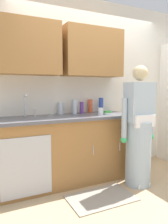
{
  "coord_description": "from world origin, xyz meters",
  "views": [
    {
      "loc": [
        -1.61,
        -2.1,
        1.33
      ],
      "look_at": [
        -0.33,
        0.55,
        1.0
      ],
      "focal_mm": 34.81,
      "sensor_mm": 36.0,
      "label": 1
    }
  ],
  "objects_px": {
    "cup_by_sink": "(101,111)",
    "knife_on_counter": "(51,115)",
    "bottle_water_tall": "(82,108)",
    "sponge": "(107,112)",
    "person_at_sink": "(139,135)",
    "bottle_dish_liquid": "(90,106)",
    "bottle_cleaner_spray": "(75,107)",
    "bottle_water_short": "(101,105)",
    "bottle_soap": "(60,108)",
    "sink": "(31,119)"
  },
  "relations": [
    {
      "from": "cup_by_sink",
      "to": "knife_on_counter",
      "type": "height_order",
      "value": "cup_by_sink"
    },
    {
      "from": "bottle_water_tall",
      "to": "sponge",
      "type": "height_order",
      "value": "bottle_water_tall"
    },
    {
      "from": "cup_by_sink",
      "to": "person_at_sink",
      "type": "bearing_deg",
      "value": -50.23
    },
    {
      "from": "bottle_water_tall",
      "to": "bottle_dish_liquid",
      "type": "height_order",
      "value": "bottle_dish_liquid"
    },
    {
      "from": "bottle_cleaner_spray",
      "to": "cup_by_sink",
      "type": "relative_size",
      "value": 2.1
    },
    {
      "from": "bottle_water_short",
      "to": "knife_on_counter",
      "type": "bearing_deg",
      "value": -176.28
    },
    {
      "from": "person_at_sink",
      "to": "bottle_water_tall",
      "type": "bearing_deg",
      "value": 125.77
    },
    {
      "from": "bottle_soap",
      "to": "sponge",
      "type": "bearing_deg",
      "value": -11.71
    },
    {
      "from": "sink",
      "to": "bottle_cleaner_spray",
      "type": "bearing_deg",
      "value": 13.48
    },
    {
      "from": "sink",
      "to": "bottle_cleaner_spray",
      "type": "distance_m",
      "value": 0.72
    },
    {
      "from": "sink",
      "to": "bottle_dish_liquid",
      "type": "relative_size",
      "value": 2.41
    },
    {
      "from": "bottle_water_tall",
      "to": "cup_by_sink",
      "type": "height_order",
      "value": "bottle_water_tall"
    },
    {
      "from": "sink",
      "to": "bottle_dish_liquid",
      "type": "xyz_separation_m",
      "value": [
        0.99,
        0.23,
        0.12
      ]
    },
    {
      "from": "bottle_cleaner_spray",
      "to": "bottle_dish_liquid",
      "type": "xyz_separation_m",
      "value": [
        0.3,
        0.06,
        -0.0
      ]
    },
    {
      "from": "sink",
      "to": "knife_on_counter",
      "type": "xyz_separation_m",
      "value": [
        0.32,
        0.15,
        0.02
      ]
    },
    {
      "from": "bottle_water_tall",
      "to": "knife_on_counter",
      "type": "height_order",
      "value": "bottle_water_tall"
    },
    {
      "from": "person_at_sink",
      "to": "cup_by_sink",
      "type": "distance_m",
      "value": 0.62
    },
    {
      "from": "bottle_dish_liquid",
      "to": "sponge",
      "type": "distance_m",
      "value": 0.28
    },
    {
      "from": "person_at_sink",
      "to": "bottle_cleaner_spray",
      "type": "bearing_deg",
      "value": 132.12
    },
    {
      "from": "sink",
      "to": "sponge",
      "type": "distance_m",
      "value": 1.22
    },
    {
      "from": "bottle_water_short",
      "to": "knife_on_counter",
      "type": "xyz_separation_m",
      "value": [
        -0.86,
        -0.06,
        -0.11
      ]
    },
    {
      "from": "person_at_sink",
      "to": "sponge",
      "type": "xyz_separation_m",
      "value": [
        -0.12,
        0.62,
        0.26
      ]
    },
    {
      "from": "bottle_cleaner_spray",
      "to": "bottle_soap",
      "type": "bearing_deg",
      "value": 162.35
    },
    {
      "from": "bottle_water_tall",
      "to": "bottle_cleaner_spray",
      "type": "distance_m",
      "value": 0.12
    },
    {
      "from": "bottle_soap",
      "to": "bottle_dish_liquid",
      "type": "relative_size",
      "value": 0.81
    },
    {
      "from": "bottle_soap",
      "to": "bottle_water_tall",
      "type": "bearing_deg",
      "value": -9.44
    },
    {
      "from": "person_at_sink",
      "to": "sponge",
      "type": "relative_size",
      "value": 14.73
    },
    {
      "from": "bottle_water_tall",
      "to": "bottle_cleaner_spray",
      "type": "xyz_separation_m",
      "value": [
        -0.12,
        -0.01,
        0.02
      ]
    },
    {
      "from": "cup_by_sink",
      "to": "bottle_cleaner_spray",
      "type": "bearing_deg",
      "value": 135.32
    },
    {
      "from": "bottle_soap",
      "to": "bottle_dish_liquid",
      "type": "height_order",
      "value": "bottle_dish_liquid"
    },
    {
      "from": "bottle_water_short",
      "to": "bottle_dish_liquid",
      "type": "xyz_separation_m",
      "value": [
        -0.18,
        0.03,
        -0.01
      ]
    },
    {
      "from": "knife_on_counter",
      "to": "bottle_water_tall",
      "type": "bearing_deg",
      "value": 127.23
    },
    {
      "from": "bottle_dish_liquid",
      "to": "person_at_sink",
      "type": "bearing_deg",
      "value": -66.23
    },
    {
      "from": "sink",
      "to": "bottle_water_short",
      "type": "xyz_separation_m",
      "value": [
        1.17,
        0.2,
        0.13
      ]
    },
    {
      "from": "person_at_sink",
      "to": "cup_by_sink",
      "type": "xyz_separation_m",
      "value": [
        -0.35,
        0.42,
        0.3
      ]
    },
    {
      "from": "bottle_water_tall",
      "to": "sink",
      "type": "bearing_deg",
      "value": -167.77
    },
    {
      "from": "sink",
      "to": "person_at_sink",
      "type": "xyz_separation_m",
      "value": [
        1.33,
        -0.54,
        -0.23
      ]
    },
    {
      "from": "cup_by_sink",
      "to": "knife_on_counter",
      "type": "xyz_separation_m",
      "value": [
        -0.67,
        0.26,
        -0.05
      ]
    },
    {
      "from": "sponge",
      "to": "sink",
      "type": "bearing_deg",
      "value": -176.19
    },
    {
      "from": "bottle_dish_liquid",
      "to": "cup_by_sink",
      "type": "xyz_separation_m",
      "value": [
        -0.01,
        -0.35,
        -0.05
      ]
    },
    {
      "from": "bottle_water_tall",
      "to": "bottle_dish_liquid",
      "type": "distance_m",
      "value": 0.19
    },
    {
      "from": "bottle_dish_liquid",
      "to": "knife_on_counter",
      "type": "relative_size",
      "value": 0.86
    },
    {
      "from": "bottle_soap",
      "to": "cup_by_sink",
      "type": "bearing_deg",
      "value": -35.42
    },
    {
      "from": "bottle_cleaner_spray",
      "to": "sponge",
      "type": "xyz_separation_m",
      "value": [
        0.52,
        -0.09,
        -0.09
      ]
    },
    {
      "from": "bottle_dish_liquid",
      "to": "sponge",
      "type": "relative_size",
      "value": 1.88
    },
    {
      "from": "sink",
      "to": "person_at_sink",
      "type": "height_order",
      "value": "person_at_sink"
    },
    {
      "from": "bottle_water_tall",
      "to": "cup_by_sink",
      "type": "bearing_deg",
      "value": -60.76
    },
    {
      "from": "person_at_sink",
      "to": "bottle_soap",
      "type": "bearing_deg",
      "value": 137.51
    },
    {
      "from": "sink",
      "to": "person_at_sink",
      "type": "bearing_deg",
      "value": -22.0
    },
    {
      "from": "cup_by_sink",
      "to": "sponge",
      "type": "bearing_deg",
      "value": 40.16
    }
  ]
}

